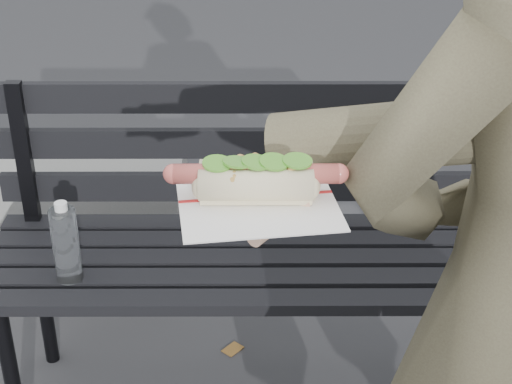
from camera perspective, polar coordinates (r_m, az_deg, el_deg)
park_bench at (r=2.04m, az=1.12°, el=-2.59°), size 1.50×0.44×0.88m
concrete_block at (r=2.89m, az=-17.16°, el=-1.47°), size 1.20×0.40×0.40m
held_hotdog at (r=1.02m, az=11.09°, el=3.29°), size 0.63×0.30×0.20m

